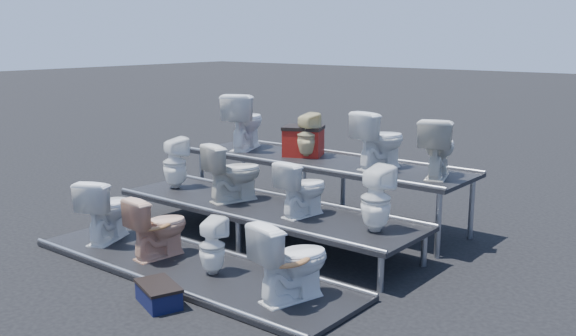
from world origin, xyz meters
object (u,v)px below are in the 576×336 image
Objects in this scene: toilet_5 at (234,172)px; red_crate at (303,143)px; toilet_2 at (212,246)px; toilet_7 at (376,199)px; toilet_9 at (307,135)px; step_stool at (159,296)px; toilet_1 at (158,226)px; toilet_8 at (245,121)px; toilet_10 at (380,140)px; toilet_11 at (438,147)px; toilet_0 at (106,209)px; toilet_3 at (292,260)px; toilet_6 at (303,188)px; toilet_4 at (175,163)px.

red_crate is at bearing -76.05° from toilet_5.
toilet_7 reaches higher than toilet_2.
step_stool is at bearing 109.99° from toilet_9.
toilet_1 is 1.36× the size of red_crate.
toilet_8 reaches higher than toilet_5.
toilet_10 is (1.40, 1.30, 0.40)m from toilet_5.
toilet_8 is 3.21m from toilet_11.
toilet_10 is at bearing -172.59° from toilet_9.
toilet_7 is at bearing -57.76° from red_crate.
red_crate is (0.07, 1.40, 0.21)m from toilet_5.
red_crate is at bearing -19.62° from toilet_11.
toilet_5 is 2.44m from step_stool.
toilet_0 is at bearing 59.98° from toilet_10.
toilet_3 reaches higher than toilet_2.
toilet_9 is 1.26× the size of step_stool.
red_crate is at bearing 163.43° from toilet_8.
toilet_7 is (1.01, 0.00, 0.03)m from toilet_6.
toilet_9 is (1.17, 2.60, 0.72)m from toilet_0.
step_stool is (-0.42, -3.41, -1.15)m from toilet_10.
toilet_1 is 1.18× the size of toilet_2.
toilet_9 is (-1.77, 2.60, 0.72)m from toilet_3.
toilet_11 is 1.45× the size of step_stool.
toilet_4 is at bearing 4.20° from toilet_11.
toilet_3 is 3.40m from toilet_4.
red_crate reaches higher than toilet_5.
toilet_5 is 1.03× the size of toilet_7.
toilet_8 is at bearing 161.68° from red_crate.
toilet_6 reaches higher than toilet_0.
toilet_11 is at bearing -132.82° from toilet_5.
toilet_5 reaches higher than toilet_4.
toilet_10 is at bearing 158.08° from toilet_8.
toilet_9 is (1.20, 0.00, -0.11)m from toilet_8.
toilet_4 is at bearing -42.05° from toilet_2.
toilet_2 is 0.96× the size of toilet_9.
toilet_1 is at bearing 89.36° from toilet_8.
toilet_5 is at bearing -148.79° from toilet_0.
toilet_4 is 0.98× the size of toilet_11.
step_stool is at bearing 54.09° from toilet_3.
red_crate is at bearing -82.35° from toilet_2.
toilet_6 is at bearing -109.25° from toilet_2.
toilet_2 is 0.84× the size of toilet_7.
toilet_1 is 2.92m from toilet_8.
toilet_5 is 1.43× the size of red_crate.
toilet_11 is (0.08, 1.30, 0.40)m from toilet_7.
toilet_9 is at bearing -82.56° from toilet_5.
toilet_3 is 1.36m from toilet_7.
toilet_3 is 0.92× the size of toilet_8.
toilet_7 is at bearing 131.67° from toilet_10.
toilet_2 is at bearing 161.54° from toilet_4.
toilet_5 is at bearing 105.29° from toilet_8.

